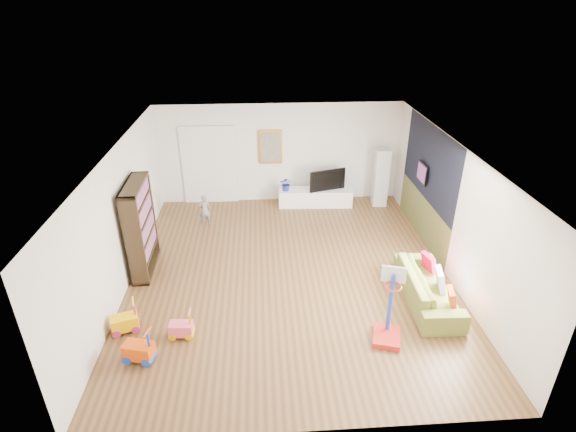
{
  "coord_description": "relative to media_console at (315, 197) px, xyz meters",
  "views": [
    {
      "loc": [
        -0.55,
        -7.79,
        5.31
      ],
      "look_at": [
        0.0,
        0.4,
        1.15
      ],
      "focal_mm": 28.0,
      "sensor_mm": 36.0,
      "label": 1
    }
  ],
  "objects": [
    {
      "name": "wall_left",
      "position": [
        -4.19,
        -3.29,
        1.12
      ],
      "size": [
        0.0,
        7.5,
        2.7
      ],
      "primitive_type": "cube",
      "color": "silver",
      "rests_on": "ground"
    },
    {
      "name": "olive_wainscot",
      "position": [
        2.3,
        -1.89,
        0.27
      ],
      "size": [
        0.01,
        3.2,
        1.0
      ],
      "primitive_type": "cube",
      "color": "brown",
      "rests_on": "wall_right"
    },
    {
      "name": "doorway",
      "position": [
        -2.84,
        0.42,
        0.82
      ],
      "size": [
        1.45,
        0.06,
        2.1
      ],
      "primitive_type": "cube",
      "color": "white",
      "rests_on": "ground"
    },
    {
      "name": "bookshelf",
      "position": [
        -3.95,
        -2.88,
        0.74
      ],
      "size": [
        0.38,
        1.34,
        1.95
      ],
      "primitive_type": "cube",
      "rotation": [
        0.0,
        0.0,
        0.03
      ],
      "color": "#322314",
      "rests_on": "ground"
    },
    {
      "name": "painting_back",
      "position": [
        -1.19,
        0.42,
        1.32
      ],
      "size": [
        0.62,
        0.06,
        0.92
      ],
      "primitive_type": "cube",
      "color": "gold",
      "rests_on": "wall_back"
    },
    {
      "name": "ceiling",
      "position": [
        -0.94,
        -3.29,
        2.47
      ],
      "size": [
        6.5,
        7.5,
        0.0
      ],
      "primitive_type": "cube",
      "color": "white",
      "rests_on": "ground"
    },
    {
      "name": "vase_plant",
      "position": [
        -0.79,
        -0.01,
        0.42
      ],
      "size": [
        0.38,
        0.34,
        0.39
      ],
      "primitive_type": "imported",
      "rotation": [
        0.0,
        0.0,
        -0.13
      ],
      "color": "navy",
      "rests_on": "media_console"
    },
    {
      "name": "media_console",
      "position": [
        0.0,
        0.0,
        0.0
      ],
      "size": [
        2.01,
        0.59,
        0.46
      ],
      "primitive_type": "cube",
      "rotation": [
        0.0,
        0.0,
        -0.05
      ],
      "color": "white",
      "rests_on": "ground"
    },
    {
      "name": "wall_right",
      "position": [
        2.31,
        -3.29,
        1.12
      ],
      "size": [
        0.0,
        7.5,
        2.7
      ],
      "primitive_type": "cube",
      "color": "white",
      "rests_on": "ground"
    },
    {
      "name": "wall_front",
      "position": [
        -0.94,
        -7.04,
        1.12
      ],
      "size": [
        6.5,
        0.0,
        2.7
      ],
      "primitive_type": "cube",
      "color": "silver",
      "rests_on": "ground"
    },
    {
      "name": "child",
      "position": [
        -2.88,
        -1.0,
        0.19
      ],
      "size": [
        0.35,
        0.27,
        0.83
      ],
      "primitive_type": "imported",
      "rotation": [
        0.0,
        0.0,
        3.4
      ],
      "color": "slate",
      "rests_on": "ground"
    },
    {
      "name": "pillow_left",
      "position": [
        1.8,
        -4.94,
        0.24
      ],
      "size": [
        0.16,
        0.36,
        0.35
      ],
      "primitive_type": "cube",
      "rotation": [
        0.0,
        0.0,
        -0.21
      ],
      "color": "#C64813",
      "rests_on": "sofa"
    },
    {
      "name": "navy_accent",
      "position": [
        2.3,
        -1.89,
        1.62
      ],
      "size": [
        0.01,
        3.2,
        1.7
      ],
      "primitive_type": "cube",
      "color": "black",
      "rests_on": "wall_right"
    },
    {
      "name": "tv",
      "position": [
        0.28,
        0.02,
        0.52
      ],
      "size": [
        1.01,
        0.42,
        0.58
      ],
      "primitive_type": "imported",
      "rotation": [
        0.0,
        0.0,
        0.29
      ],
      "color": "black",
      "rests_on": "media_console"
    },
    {
      "name": "tall_cabinet",
      "position": [
        1.75,
        -0.07,
        0.56
      ],
      "size": [
        0.39,
        0.39,
        1.59
      ],
      "primitive_type": "cube",
      "rotation": [
        0.0,
        0.0,
        -0.06
      ],
      "color": "silver",
      "rests_on": "ground"
    },
    {
      "name": "floor",
      "position": [
        -0.94,
        -3.29,
        -0.23
      ],
      "size": [
        6.5,
        7.5,
        0.0
      ],
      "primitive_type": "cube",
      "color": "brown",
      "rests_on": "ground"
    },
    {
      "name": "sofa",
      "position": [
        1.6,
        -4.36,
        0.07
      ],
      "size": [
        0.87,
        2.09,
        0.6
      ],
      "primitive_type": "imported",
      "rotation": [
        0.0,
        0.0,
        1.54
      ],
      "color": "olive",
      "rests_on": "ground"
    },
    {
      "name": "pillow_center",
      "position": [
        1.81,
        -4.36,
        0.24
      ],
      "size": [
        0.18,
        0.42,
        0.41
      ],
      "primitive_type": "cube",
      "rotation": [
        0.0,
        0.0,
        -0.19
      ],
      "color": "silver",
      "rests_on": "sofa"
    },
    {
      "name": "basketball_hoop",
      "position": [
        0.57,
        -5.36,
        0.44
      ],
      "size": [
        0.6,
        0.67,
        1.34
      ],
      "primitive_type": "cube",
      "rotation": [
        0.0,
        0.0,
        -0.29
      ],
      "color": "red",
      "rests_on": "ground"
    },
    {
      "name": "ride_on_pink",
      "position": [
        -2.9,
        -5.06,
        0.03
      ],
      "size": [
        0.4,
        0.26,
        0.52
      ],
      "primitive_type": "cube",
      "rotation": [
        0.0,
        0.0,
        -0.05
      ],
      "color": "#FD597A",
      "rests_on": "ground"
    },
    {
      "name": "wall_back",
      "position": [
        -0.94,
        0.46,
        1.12
      ],
      "size": [
        6.5,
        0.0,
        2.7
      ],
      "primitive_type": "cube",
      "color": "silver",
      "rests_on": "ground"
    },
    {
      "name": "artwork_right",
      "position": [
        2.23,
        -1.69,
        1.32
      ],
      "size": [
        0.04,
        0.56,
        0.46
      ],
      "primitive_type": "cube",
      "color": "#7F3F8C",
      "rests_on": "wall_right"
    },
    {
      "name": "ride_on_yellow",
      "position": [
        -3.89,
        -4.86,
        0.07
      ],
      "size": [
        0.51,
        0.39,
        0.59
      ],
      "primitive_type": "cube",
      "rotation": [
        0.0,
        0.0,
        0.29
      ],
      "color": "#FFBD00",
      "rests_on": "ground"
    },
    {
      "name": "pillow_right",
      "position": [
        1.79,
        -3.79,
        0.24
      ],
      "size": [
        0.18,
        0.37,
        0.36
      ],
      "primitive_type": "cube",
      "rotation": [
        0.0,
        0.0,
        0.26
      ],
      "color": "red",
      "rests_on": "sofa"
    },
    {
      "name": "ride_on_orange",
      "position": [
        -3.49,
        -5.57,
        0.08
      ],
      "size": [
        0.51,
        0.39,
        0.61
      ],
      "primitive_type": "cube",
      "rotation": [
        0.0,
        0.0,
        -0.24
      ],
      "color": "#E24809",
      "rests_on": "ground"
    }
  ]
}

